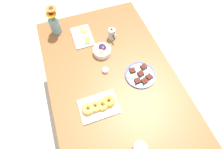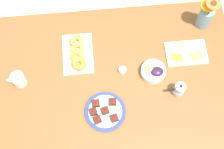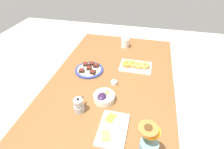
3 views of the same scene
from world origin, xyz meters
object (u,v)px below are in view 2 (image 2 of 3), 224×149
(coffee_mug, at_px, (18,80))
(moka_pot, at_px, (179,90))
(flower_vase, at_px, (205,16))
(cheese_platter, at_px, (186,53))
(croissant_platter, at_px, (78,53))
(dining_table, at_px, (112,82))
(jam_cup_honey, at_px, (122,70))
(grape_bowl, at_px, (154,72))
(dessert_plate, at_px, (105,111))

(coffee_mug, bearing_deg, moka_pot, 170.87)
(coffee_mug, distance_m, flower_vase, 1.24)
(coffee_mug, xyz_separation_m, moka_pot, (-0.96, 0.15, 0.00))
(flower_vase, bearing_deg, cheese_platter, 55.57)
(cheese_platter, distance_m, flower_vase, 0.27)
(moka_pot, bearing_deg, croissant_platter, -27.59)
(croissant_platter, bearing_deg, cheese_platter, 175.08)
(dining_table, height_order, croissant_platter, croissant_platter)
(flower_vase, bearing_deg, dining_table, 27.03)
(coffee_mug, bearing_deg, cheese_platter, -174.77)
(dining_table, bearing_deg, coffee_mug, -1.69)
(cheese_platter, distance_m, jam_cup_honey, 0.43)
(grape_bowl, xyz_separation_m, cheese_platter, (-0.23, -0.12, -0.02))
(croissant_platter, height_order, jam_cup_honey, croissant_platter)
(dining_table, xyz_separation_m, grape_bowl, (-0.26, 0.00, 0.12))
(dining_table, distance_m, jam_cup_honey, 0.13)
(flower_vase, bearing_deg, croissant_platter, 10.11)
(coffee_mug, xyz_separation_m, flower_vase, (-1.20, -0.30, 0.05))
(grape_bowl, height_order, jam_cup_honey, grape_bowl)
(moka_pot, bearing_deg, grape_bowl, -45.38)
(coffee_mug, bearing_deg, dessert_plate, 154.89)
(coffee_mug, relative_size, grape_bowl, 0.78)
(cheese_platter, distance_m, moka_pot, 0.27)
(moka_pot, bearing_deg, coffee_mug, -9.13)
(croissant_platter, distance_m, flower_vase, 0.85)
(jam_cup_honey, xyz_separation_m, moka_pot, (-0.32, 0.17, 0.03))
(coffee_mug, height_order, cheese_platter, coffee_mug)
(cheese_platter, bearing_deg, dessert_plate, 31.17)
(dining_table, height_order, cheese_platter, cheese_platter)
(cheese_platter, bearing_deg, flower_vase, -124.43)
(croissant_platter, xyz_separation_m, jam_cup_honey, (-0.27, 0.14, -0.01))
(grape_bowl, distance_m, moka_pot, 0.19)
(croissant_platter, distance_m, jam_cup_honey, 0.31)
(jam_cup_honey, bearing_deg, cheese_platter, -169.05)
(grape_bowl, relative_size, jam_cup_honey, 3.17)
(cheese_platter, height_order, croissant_platter, croissant_platter)
(grape_bowl, height_order, flower_vase, flower_vase)
(dining_table, xyz_separation_m, cheese_platter, (-0.49, -0.11, 0.10))
(dining_table, relative_size, coffee_mug, 13.52)
(dining_table, distance_m, grape_bowl, 0.28)
(dessert_plate, height_order, flower_vase, flower_vase)
(coffee_mug, distance_m, moka_pot, 0.97)
(croissant_platter, relative_size, flower_vase, 1.05)
(dessert_plate, distance_m, moka_pot, 0.46)
(jam_cup_honey, relative_size, moka_pot, 0.40)
(dessert_plate, bearing_deg, croissant_platter, -70.42)
(croissant_platter, xyz_separation_m, dessert_plate, (-0.14, 0.39, -0.01))
(grape_bowl, bearing_deg, cheese_platter, -153.07)
(croissant_platter, relative_size, jam_cup_honey, 5.94)
(dining_table, xyz_separation_m, moka_pot, (-0.39, 0.14, 0.13))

